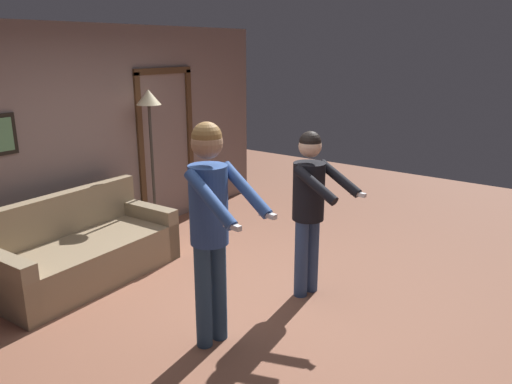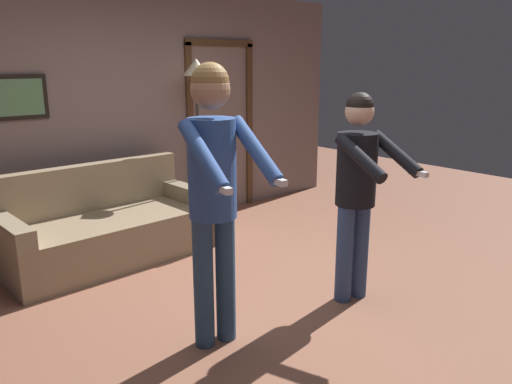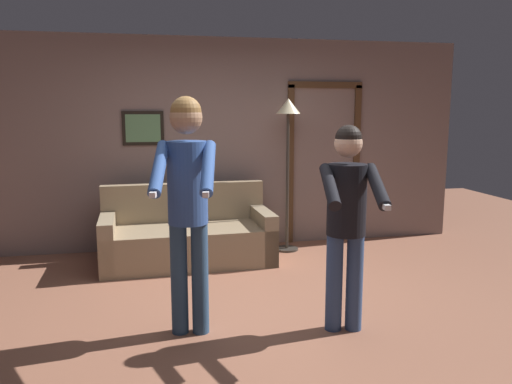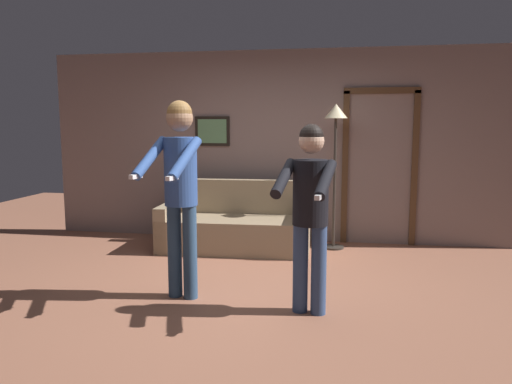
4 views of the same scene
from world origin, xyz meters
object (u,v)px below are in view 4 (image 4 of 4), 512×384
object	(u,v)px
torchiere_lamp	(336,133)
person_standing_left	(180,179)
person_standing_right	(310,202)
couch	(236,228)

from	to	relation	value
torchiere_lamp	person_standing_left	distance (m)	2.56
torchiere_lamp	person_standing_right	xyz separation A→B (m)	(-0.15, -2.32, -0.54)
torchiere_lamp	person_standing_right	size ratio (longest dim) A/B	1.15
couch	person_standing_left	xyz separation A→B (m)	(-0.10, -1.88, 0.84)
torchiere_lamp	person_standing_right	world-z (taller)	torchiere_lamp
person_standing_left	person_standing_right	world-z (taller)	person_standing_left
couch	person_standing_right	size ratio (longest dim) A/B	1.20
couch	person_standing_right	world-z (taller)	person_standing_right
torchiere_lamp	person_standing_left	bearing A→B (deg)	-122.01
couch	person_standing_right	bearing A→B (deg)	-61.99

